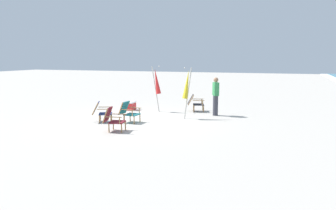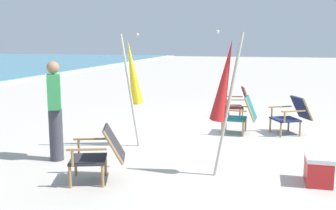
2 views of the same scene
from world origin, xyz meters
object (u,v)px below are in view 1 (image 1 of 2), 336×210
(umbrella_furled_yellow, at_px, (187,85))
(cooler_box, at_px, (131,106))
(beach_chair_back_right, at_px, (113,119))
(person_near_chairs, at_px, (216,96))
(beach_chair_far_center, at_px, (195,102))
(umbrella_furled_red, at_px, (157,82))
(beach_chair_mid_center, at_px, (101,111))
(beach_chair_front_left, at_px, (128,111))

(umbrella_furled_yellow, height_order, cooler_box, umbrella_furled_yellow)
(beach_chair_back_right, height_order, person_near_chairs, person_near_chairs)
(beach_chair_far_center, height_order, beach_chair_back_right, beach_chair_back_right)
(umbrella_furled_yellow, bearing_deg, person_near_chairs, 136.69)
(umbrella_furled_yellow, distance_m, umbrella_furled_red, 2.11)
(beach_chair_far_center, distance_m, cooler_box, 3.03)
(beach_chair_mid_center, xyz_separation_m, umbrella_furled_yellow, (-1.82, 2.90, 0.94))
(beach_chair_back_right, bearing_deg, umbrella_furled_yellow, 150.94)
(umbrella_furled_yellow, xyz_separation_m, person_near_chairs, (-1.04, 0.98, -0.53))
(beach_chair_far_center, relative_size, beach_chair_back_right, 1.09)
(beach_chair_far_center, height_order, umbrella_furled_yellow, umbrella_furled_yellow)
(beach_chair_back_right, bearing_deg, person_near_chairs, 146.84)
(umbrella_furled_yellow, bearing_deg, beach_chair_mid_center, -57.96)
(beach_chair_far_center, height_order, beach_chair_mid_center, beach_chair_mid_center)
(beach_chair_mid_center, distance_m, beach_chair_front_left, 1.07)
(beach_chair_far_center, xyz_separation_m, beach_chair_mid_center, (3.60, -2.78, 0.00))
(beach_chair_mid_center, height_order, beach_chair_front_left, beach_chair_front_left)
(beach_chair_front_left, height_order, umbrella_furled_red, umbrella_furled_red)
(cooler_box, bearing_deg, beach_chair_back_right, 18.04)
(person_near_chairs, bearing_deg, beach_chair_mid_center, -53.66)
(umbrella_furled_red, xyz_separation_m, person_near_chairs, (0.12, 2.74, -0.54))
(beach_chair_back_right, bearing_deg, umbrella_furled_red, -179.21)
(umbrella_furled_red, bearing_deg, person_near_chairs, 87.49)
(umbrella_furled_yellow, relative_size, cooler_box, 4.27)
(beach_chair_front_left, xyz_separation_m, umbrella_furled_red, (-2.72, 0.10, 0.95))
(beach_chair_front_left, distance_m, umbrella_furled_yellow, 2.61)
(beach_chair_front_left, bearing_deg, person_near_chairs, 132.39)
(umbrella_furled_yellow, bearing_deg, beach_chair_far_center, -176.07)
(beach_chair_back_right, distance_m, umbrella_furled_yellow, 3.63)
(beach_chair_front_left, bearing_deg, cooler_box, -155.88)
(beach_chair_mid_center, xyz_separation_m, beach_chair_back_right, (1.25, 1.20, 0.01))
(cooler_box, bearing_deg, umbrella_furled_yellow, 69.63)
(beach_chair_back_right, bearing_deg, beach_chair_front_left, -173.88)
(umbrella_furled_red, relative_size, person_near_chairs, 1.29)
(umbrella_furled_red, bearing_deg, umbrella_furled_yellow, 56.70)
(beach_chair_front_left, relative_size, cooler_box, 1.65)
(beach_chair_mid_center, bearing_deg, cooler_box, -176.68)
(beach_chair_far_center, relative_size, cooler_box, 1.82)
(beach_chair_back_right, bearing_deg, beach_chair_far_center, 161.93)
(beach_chair_front_left, distance_m, cooler_box, 2.97)
(beach_chair_back_right, height_order, umbrella_furled_red, umbrella_furled_red)
(beach_chair_back_right, height_order, umbrella_furled_yellow, umbrella_furled_yellow)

